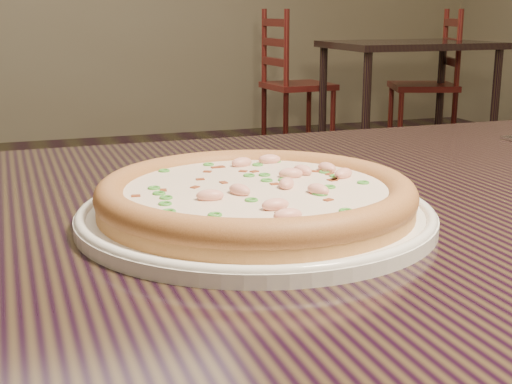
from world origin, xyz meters
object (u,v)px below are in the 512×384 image
object	(u,v)px
plate	(256,214)
chair_d	(431,85)
bg_table_right	(409,57)
pizza	(256,195)
hero_table	(344,286)
chair_c	(291,85)

from	to	relation	value
plate	chair_d	world-z (taller)	chair_d
bg_table_right	chair_d	bearing A→B (deg)	38.04
plate	pizza	bearing A→B (deg)	5.52
hero_table	chair_d	size ratio (longest dim) A/B	1.26
chair_c	hero_table	bearing A→B (deg)	-111.54
plate	hero_table	bearing A→B (deg)	22.62
hero_table	bg_table_right	bearing A→B (deg)	57.68
bg_table_right	chair_d	distance (m)	0.50
bg_table_right	hero_table	bearing A→B (deg)	-122.32
pizza	bg_table_right	world-z (taller)	pizza
pizza	bg_table_right	distance (m)	4.04
chair_c	chair_d	world-z (taller)	same
chair_c	plate	bearing A→B (deg)	-112.77
pizza	bg_table_right	size ratio (longest dim) A/B	0.30
hero_table	chair_c	size ratio (longest dim) A/B	1.26
chair_c	chair_d	bearing A→B (deg)	-20.68
pizza	chair_d	world-z (taller)	chair_d
hero_table	chair_d	bearing A→B (deg)	55.67
plate	pizza	world-z (taller)	pizza
pizza	chair_c	world-z (taller)	chair_c
bg_table_right	chair_c	size ratio (longest dim) A/B	1.05
pizza	chair_d	distance (m)	4.48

